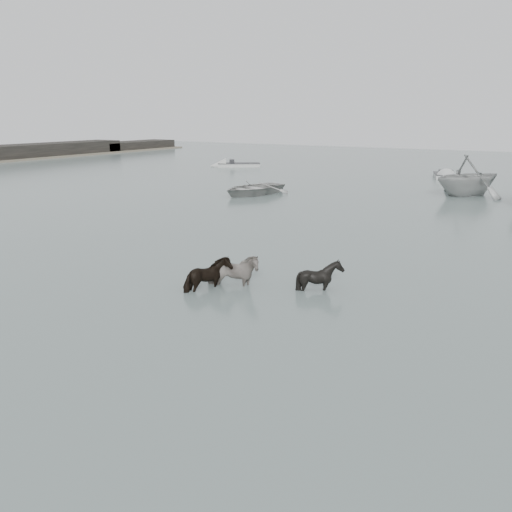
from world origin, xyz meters
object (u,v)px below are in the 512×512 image
Objects in this scene: pony_pinto at (233,264)px; pony_black at (320,270)px; pony_dark at (208,270)px; rowboat_lead at (253,187)px.

pony_pinto is 1.31× the size of pony_black.
pony_dark is at bearing 127.08° from pony_black.
pony_dark is 1.00× the size of pony_black.
pony_pinto is at bearing -47.17° from rowboat_lead.
pony_black is at bearing -62.67° from pony_dark.
pony_pinto is at bearing 120.42° from pony_black.
pony_pinto is 0.34× the size of rowboat_lead.
pony_dark is 0.26× the size of rowboat_lead.
pony_dark is (-0.46, -0.64, -0.07)m from pony_pinto.
pony_pinto reaches higher than pony_dark.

